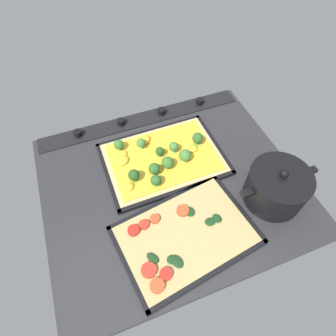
{
  "coord_description": "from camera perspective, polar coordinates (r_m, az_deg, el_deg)",
  "views": [
    {
      "loc": [
        18.31,
        45.09,
        74.41
      ],
      "look_at": [
        0.03,
        -2.64,
        4.5
      ],
      "focal_mm": 30.17,
      "sensor_mm": 36.0,
      "label": 1
    }
  ],
  "objects": [
    {
      "name": "veggie_pizza_back",
      "position": [
        0.8,
        3.06,
        -13.57
      ],
      "size": [
        37.34,
        27.79,
        1.9
      ],
      "color": "tan",
      "rests_on": "baking_tray_back"
    },
    {
      "name": "broccoli_pizza",
      "position": [
        0.92,
        -1.2,
        2.09
      ],
      "size": [
        36.87,
        26.24,
        5.97
      ],
      "color": "tan",
      "rests_on": "baking_tray_front"
    },
    {
      "name": "baking_tray_front",
      "position": [
        0.94,
        -0.96,
        1.72
      ],
      "size": [
        39.29,
        28.67,
        1.3
      ],
      "color": "black",
      "rests_on": "ground_plane"
    },
    {
      "name": "baking_tray_back",
      "position": [
        0.8,
        3.61,
        -13.49
      ],
      "size": [
        40.06,
        30.51,
        1.3
      ],
      "color": "black",
      "rests_on": "ground_plane"
    },
    {
      "name": "cooking_pot",
      "position": [
        0.87,
        21.07,
        -3.61
      ],
      "size": [
        24.56,
        17.71,
        13.45
      ],
      "color": "black",
      "rests_on": "ground_plane"
    },
    {
      "name": "ground_plane",
      "position": [
        0.9,
        0.62,
        -3.51
      ],
      "size": [
        78.51,
        67.3,
        3.0
      ],
      "primitive_type": "cube",
      "color": "#28282B"
    },
    {
      "name": "stove_control_panel",
      "position": [
        1.07,
        -5.34,
        9.91
      ],
      "size": [
        75.37,
        7.0,
        2.6
      ],
      "color": "black",
      "rests_on": "ground_plane"
    }
  ]
}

